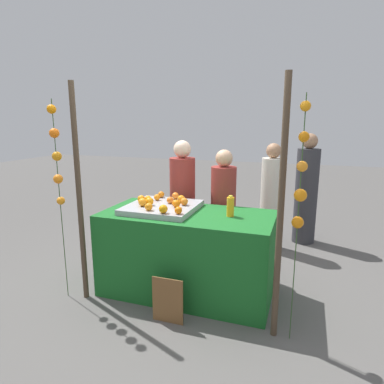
% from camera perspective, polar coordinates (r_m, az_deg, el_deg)
% --- Properties ---
extents(ground_plane, '(24.00, 24.00, 0.00)m').
position_cam_1_polar(ground_plane, '(3.94, -0.75, -16.46)').
color(ground_plane, '#565451').
extents(stall_counter, '(1.84, 0.90, 0.91)m').
position_cam_1_polar(stall_counter, '(3.74, -0.77, -10.32)').
color(stall_counter, '#196023').
rests_on(stall_counter, ground_plane).
extents(orange_tray, '(0.75, 0.75, 0.06)m').
position_cam_1_polar(orange_tray, '(3.72, -5.13, -2.63)').
color(orange_tray, '#9EA0A5').
rests_on(orange_tray, stall_counter).
extents(orange_0, '(0.09, 0.09, 0.09)m').
position_cam_1_polar(orange_0, '(3.36, -4.93, -2.92)').
color(orange_0, orange).
rests_on(orange_0, orange_tray).
extents(orange_1, '(0.08, 0.08, 0.08)m').
position_cam_1_polar(orange_1, '(3.82, -7.53, -1.21)').
color(orange_1, orange).
rests_on(orange_1, orange_tray).
extents(orange_2, '(0.08, 0.08, 0.08)m').
position_cam_1_polar(orange_2, '(3.74, -3.76, -1.40)').
color(orange_2, orange).
rests_on(orange_2, orange_tray).
extents(orange_3, '(0.08, 0.08, 0.08)m').
position_cam_1_polar(orange_3, '(3.48, -7.40, -2.51)').
color(orange_3, orange).
rests_on(orange_3, orange_tray).
extents(orange_4, '(0.09, 0.09, 0.09)m').
position_cam_1_polar(orange_4, '(3.57, -2.71, -2.00)').
color(orange_4, orange).
rests_on(orange_4, orange_tray).
extents(orange_5, '(0.09, 0.09, 0.09)m').
position_cam_1_polar(orange_5, '(3.82, -8.64, -1.18)').
color(orange_5, orange).
rests_on(orange_5, orange_tray).
extents(orange_6, '(0.09, 0.09, 0.09)m').
position_cam_1_polar(orange_6, '(3.78, -1.85, -1.19)').
color(orange_6, orange).
rests_on(orange_6, orange_tray).
extents(orange_7, '(0.08, 0.08, 0.08)m').
position_cam_1_polar(orange_7, '(3.95, -2.84, -0.64)').
color(orange_7, orange).
rests_on(orange_7, orange_tray).
extents(orange_8, '(0.09, 0.09, 0.09)m').
position_cam_1_polar(orange_8, '(3.66, -8.45, -1.74)').
color(orange_8, orange).
rests_on(orange_8, orange_tray).
extents(orange_9, '(0.08, 0.08, 0.08)m').
position_cam_1_polar(orange_9, '(3.33, -2.41, -3.14)').
color(orange_9, orange).
rests_on(orange_9, orange_tray).
extents(orange_10, '(0.07, 0.07, 0.07)m').
position_cam_1_polar(orange_10, '(3.91, -6.00, -0.91)').
color(orange_10, orange).
rests_on(orange_10, orange_tray).
extents(orange_11, '(0.08, 0.08, 0.08)m').
position_cam_1_polar(orange_11, '(3.66, -1.35, -1.64)').
color(orange_11, orange).
rests_on(orange_11, orange_tray).
extents(orange_12, '(0.08, 0.08, 0.08)m').
position_cam_1_polar(orange_12, '(4.04, -5.28, -0.42)').
color(orange_12, orange).
rests_on(orange_12, orange_tray).
extents(orange_13, '(0.09, 0.09, 0.09)m').
position_cam_1_polar(orange_13, '(3.69, -7.26, -1.61)').
color(orange_13, orange).
rests_on(orange_13, orange_tray).
extents(juice_bottle, '(0.08, 0.08, 0.22)m').
position_cam_1_polar(juice_bottle, '(3.47, 6.57, -2.49)').
color(juice_bottle, orange).
rests_on(juice_bottle, stall_counter).
extents(chalkboard_sign, '(0.31, 0.03, 0.46)m').
position_cam_1_polar(chalkboard_sign, '(3.32, -4.13, -18.04)').
color(chalkboard_sign, brown).
rests_on(chalkboard_sign, ground_plane).
extents(vendor_left, '(0.33, 0.33, 1.64)m').
position_cam_1_polar(vendor_left, '(4.38, -1.62, -2.70)').
color(vendor_left, maroon).
rests_on(vendor_left, ground_plane).
extents(vendor_right, '(0.31, 0.31, 1.54)m').
position_cam_1_polar(vendor_right, '(4.19, 5.31, -4.06)').
color(vendor_right, maroon).
rests_on(vendor_right, ground_plane).
extents(crowd_person_0, '(0.34, 0.34, 1.70)m').
position_cam_1_polar(crowd_person_0, '(5.44, 18.92, -0.13)').
color(crowd_person_0, '#333338').
rests_on(crowd_person_0, ground_plane).
extents(crowd_person_1, '(0.31, 0.31, 1.57)m').
position_cam_1_polar(crowd_person_1, '(5.01, 13.36, -1.49)').
color(crowd_person_1, beige).
rests_on(crowd_person_1, ground_plane).
extents(canopy_post_left, '(0.06, 0.06, 2.26)m').
position_cam_1_polar(canopy_post_left, '(3.60, -18.70, -0.64)').
color(canopy_post_left, '#473828').
rests_on(canopy_post_left, ground_plane).
extents(canopy_post_right, '(0.06, 0.06, 2.26)m').
position_cam_1_polar(canopy_post_right, '(2.87, 14.87, -3.57)').
color(canopy_post_right, '#473828').
rests_on(canopy_post_right, ground_plane).
extents(garland_strand_left, '(0.10, 0.11, 2.09)m').
position_cam_1_polar(garland_strand_left, '(3.63, -22.16, 5.73)').
color(garland_strand_left, '#2D4C23').
rests_on(garland_strand_left, ground_plane).
extents(garland_strand_right, '(0.11, 0.11, 2.09)m').
position_cam_1_polar(garland_strand_right, '(2.78, 18.13, 2.21)').
color(garland_strand_right, '#2D4C23').
rests_on(garland_strand_right, ground_plane).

